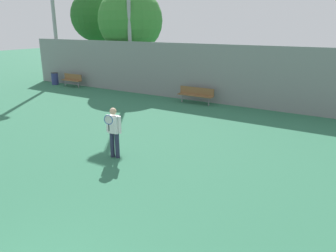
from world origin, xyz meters
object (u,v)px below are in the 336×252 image
light_pole_near_left (52,1)px  tree_green_tall (130,21)px  bench_courtside_near (72,79)px  trash_bin (55,79)px  tennis_player (114,130)px  bench_courtside_far (196,93)px  tree_dark_dense (96,16)px

light_pole_near_left → tree_green_tall: (5.45, 1.86, -1.33)m
bench_courtside_near → trash_bin: bench_courtside_near is taller
tree_green_tall → light_pole_near_left: bearing=-161.2°
trash_bin → light_pole_near_left: bearing=123.2°
tennis_player → trash_bin: size_ratio=1.92×
bench_courtside_far → tennis_player: bearing=-80.9°
tree_dark_dense → tennis_player: bearing=-45.2°
tennis_player → bench_courtside_near: 13.70m
tennis_player → bench_courtside_near: tennis_player is taller
tree_green_tall → tennis_player: bearing=-54.4°
trash_bin → bench_courtside_near: bearing=1.1°
tree_green_tall → bench_courtside_far: bearing=-23.1°
light_pole_near_left → bench_courtside_near: bearing=-21.4°
tennis_player → bench_courtside_far: bearing=90.1°
bench_courtside_near → tree_green_tall: tree_green_tall is taller
tennis_player → light_pole_near_left: light_pole_near_left is taller
tree_green_tall → tree_dark_dense: size_ratio=0.96×
tennis_player → trash_bin: tennis_player is taller
tennis_player → light_pole_near_left: bearing=136.5°
bench_courtside_near → bench_courtside_far: size_ratio=0.81×
bench_courtside_far → tree_dark_dense: bearing=156.8°
bench_courtside_far → light_pole_near_left: 13.11m
bench_courtside_near → bench_courtside_far: 9.63m
tree_green_tall → tree_dark_dense: tree_dark_dense is taller
bench_courtside_far → trash_bin: size_ratio=2.38×
trash_bin → tree_dark_dense: tree_dark_dense is taller
bench_courtside_far → light_pole_near_left: bearing=175.6°
trash_bin → tree_dark_dense: bearing=95.6°
bench_courtside_near → tree_dark_dense: 7.00m
bench_courtside_far → trash_bin: bearing=-179.8°
tree_green_tall → tree_dark_dense: (-5.33, 2.30, 0.40)m
trash_bin → tree_dark_dense: 6.74m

